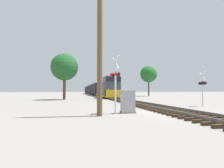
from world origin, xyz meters
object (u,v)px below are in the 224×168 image
Objects in this scene: crossing_signal_far at (203,85)px; freight_train at (93,90)px; crossing_signal_near at (115,78)px; relay_cabinet at (128,102)px; utility_pole at (100,36)px; tree_mid_background at (149,74)px; tree_far_right at (65,67)px.

freight_train is at bearing 10.54° from crossing_signal_far.
relay_cabinet is (0.95, 0.28, -1.59)m from crossing_signal_near.
utility_pole is 1.13× the size of tree_mid_background.
tree_mid_background reaches higher than freight_train.
crossing_signal_far is at bearing -84.32° from freight_train.
utility_pole reaches higher than relay_cabinet.
tree_far_right reaches higher than freight_train.
tree_mid_background is at bearing 138.07° from crossing_signal_near.
tree_mid_background is (18.46, 34.95, 1.27)m from utility_pole.
tree_far_right is at bearing -102.52° from freight_train.
utility_pole reaches higher than tree_far_right.
relay_cabinet is 0.19× the size of tree_far_right.
crossing_signal_far is at bearing 22.27° from utility_pole.
freight_train is at bearing 118.52° from tree_mid_background.
crossing_signal_near is at bearing 32.67° from utility_pole.
freight_train reaches higher than crossing_signal_far.
tree_mid_background is (7.71, 30.55, 4.05)m from crossing_signal_far.
utility_pole is at bearing -72.39° from crossing_signal_near.
freight_train reaches higher than relay_cabinet.
freight_train is 58.60m from crossing_signal_near.
freight_train is 10.02× the size of tree_far_right.
crossing_signal_near is 1.11× the size of crossing_signal_far.
tree_mid_background is (21.81, 14.74, 0.61)m from tree_far_right.
crossing_signal_far is 11.95m from utility_pole.
tree_mid_background is at bearing -61.48° from freight_train.
relay_cabinet is 38.09m from tree_mid_background.
utility_pole reaches higher than tree_mid_background.
crossing_signal_far is 0.36× the size of utility_pole.
crossing_signal_far is (9.63, 3.69, -0.22)m from crossing_signal_near.
freight_train is at bearing 77.48° from tree_far_right.
crossing_signal_far reaches higher than relay_cabinet.
relay_cabinet is 0.18× the size of tree_mid_background.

